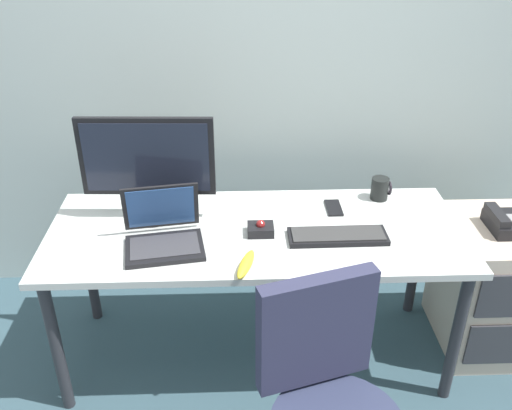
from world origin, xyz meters
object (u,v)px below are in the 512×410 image
Objects in this scene: cell_phone at (334,208)px; coffee_mug at (380,189)px; keyboard at (338,236)px; banana at (246,264)px; desk_phone at (507,223)px; trackball_mouse at (261,229)px; file_cabinet at (491,285)px; monitor_main at (147,162)px; laptop at (163,233)px.

coffee_mug is at bearing 20.96° from cell_phone.
coffee_mug is 0.74× the size of cell_phone.
banana is at bearing -152.77° from keyboard.
cell_phone is (0.02, 0.25, -0.01)m from keyboard.
desk_phone is 1.10m from trackball_mouse.
monitor_main is (-1.58, 0.05, 0.65)m from file_cabinet.
monitor_main is at bearing 177.58° from desk_phone.
laptop is 3.31× the size of coffee_mug.
trackball_mouse is at bearing 74.92° from banana.
coffee_mug reaches higher than file_cabinet.
trackball_mouse reaches higher than banana.
monitor_main is 1.07m from coffee_mug.
trackball_mouse is 0.64m from coffee_mug.
coffee_mug is 0.25m from cell_phone.
laptop is at bearing -160.64° from cell_phone.
banana reaches higher than file_cabinet.
monitor_main reaches higher than cell_phone.
monitor_main is 0.86m from cell_phone.
desk_phone is 0.35× the size of monitor_main.
coffee_mug is (-0.53, 0.19, 0.43)m from file_cabinet.
monitor_main is 1.38× the size of keyboard.
laptop is at bearing -173.76° from file_cabinet.
laptop is (-0.72, -0.01, 0.04)m from keyboard.
cell_phone is 0.61m from banana.
keyboard is 0.32m from trackball_mouse.
keyboard is 3.74× the size of trackball_mouse.
coffee_mug is 0.56× the size of banana.
trackball_mouse is 0.26m from banana.
file_cabinet is 1.14× the size of monitor_main.
banana reaches higher than desk_phone.
trackball_mouse reaches higher than desk_phone.
keyboard is 0.43m from banana.
file_cabinet is at bearing -19.51° from coffee_mug.
cell_phone is at bearing 171.23° from desk_phone.
file_cabinet is at bearing -1.81° from monitor_main.
monitor_main is 0.31m from laptop.
laptop reaches higher than file_cabinet.
banana is (-1.16, -0.33, 0.04)m from desk_phone.
file_cabinet is 1.29m from banana.
file_cabinet is 1.57m from laptop.
monitor_main is at bearing 165.72° from keyboard.
desk_phone is 1.90× the size of coffee_mug.
keyboard is at bearing 1.05° from laptop.
banana is at bearing -163.40° from file_cabinet.
keyboard is at bearing -14.28° from monitor_main.
trackball_mouse reaches higher than file_cabinet.
coffee_mug reaches higher than banana.
trackball_mouse reaches higher than keyboard.
keyboard is at bearing -9.13° from trackball_mouse.
desk_phone is at bearing -21.37° from coffee_mug.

